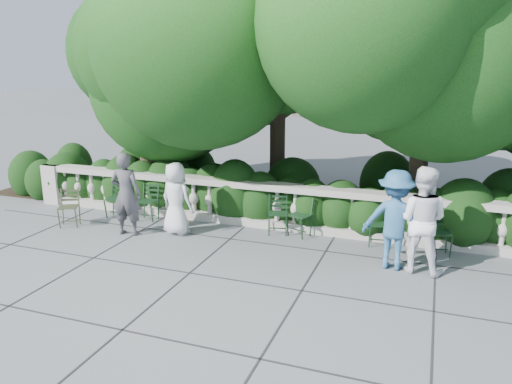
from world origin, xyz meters
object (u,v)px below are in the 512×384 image
(chair_a, at_px, (146,222))
(chair_b, at_px, (114,219))
(chair_c, at_px, (295,238))
(chair_weathered, at_px, (69,228))
(chair_f, at_px, (439,258))
(person_businessman, at_px, (176,199))
(person_woman_grey, at_px, (126,194))
(chair_e, at_px, (378,248))
(person_casual_man, at_px, (421,220))
(person_older_blue, at_px, (395,220))
(chair_d, at_px, (277,236))

(chair_a, relative_size, chair_b, 1.00)
(chair_b, height_order, chair_c, same)
(chair_a, xyz_separation_m, chair_weathered, (-1.34, -0.96, 0.00))
(chair_a, xyz_separation_m, chair_f, (6.31, 0.01, 0.00))
(chair_a, distance_m, person_businessman, 1.39)
(chair_c, xyz_separation_m, person_woman_grey, (-3.37, -0.99, 0.88))
(chair_e, height_order, person_casual_man, person_casual_man)
(chair_c, xyz_separation_m, person_casual_man, (2.45, -0.88, 0.93))
(chair_e, bearing_deg, person_woman_grey, -175.97)
(chair_e, xyz_separation_m, person_businessman, (-4.12, -0.59, 0.77))
(chair_weathered, height_order, person_older_blue, person_older_blue)
(chair_a, xyz_separation_m, chair_d, (3.11, 0.13, 0.00))
(chair_c, height_order, person_casual_man, person_casual_man)
(chair_d, distance_m, chair_weathered, 4.58)
(chair_d, relative_size, chair_e, 1.00)
(chair_a, xyz_separation_m, chair_c, (3.48, 0.16, 0.00))
(chair_b, height_order, chair_f, same)
(chair_a, distance_m, chair_c, 3.49)
(chair_d, distance_m, chair_f, 3.20)
(chair_c, relative_size, chair_f, 1.00)
(chair_e, distance_m, chair_f, 1.14)
(person_businessman, bearing_deg, chair_c, -153.44)
(chair_e, height_order, chair_f, same)
(person_woman_grey, bearing_deg, chair_weathered, -3.67)
(chair_weathered, bearing_deg, person_woman_grey, -21.34)
(chair_b, xyz_separation_m, chair_d, (3.92, 0.20, 0.00))
(chair_a, distance_m, chair_b, 0.81)
(chair_e, relative_size, chair_f, 1.00)
(chair_e, xyz_separation_m, chair_f, (1.13, -0.14, 0.00))
(person_woman_grey, xyz_separation_m, person_older_blue, (5.40, 0.11, 0.01))
(chair_b, distance_m, chair_c, 4.30)
(person_woman_grey, height_order, person_older_blue, person_older_blue)
(person_businessman, distance_m, person_casual_man, 4.88)
(person_businessman, relative_size, person_older_blue, 0.87)
(chair_c, distance_m, chair_weathered, 4.95)
(chair_weathered, distance_m, person_casual_man, 7.34)
(chair_f, bearing_deg, person_casual_man, -130.35)
(chair_weathered, bearing_deg, chair_b, 32.75)
(person_woman_grey, distance_m, person_casual_man, 5.82)
(chair_a, bearing_deg, chair_c, -1.55)
(chair_b, height_order, chair_e, same)
(chair_a, xyz_separation_m, person_woman_grey, (0.11, -0.84, 0.88))
(chair_a, xyz_separation_m, person_older_blue, (5.52, -0.73, 0.89))
(person_businessman, xyz_separation_m, person_woman_grey, (-0.95, -0.39, 0.11))
(chair_a, distance_m, chair_weathered, 1.65)
(chair_f, distance_m, person_older_blue, 1.40)
(chair_weathered, xyz_separation_m, person_woman_grey, (1.45, 0.13, 0.88))
(chair_weathered, xyz_separation_m, person_casual_man, (7.27, 0.24, 0.93))
(chair_e, height_order, chair_weathered, same)
(chair_e, bearing_deg, person_casual_man, -55.85)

